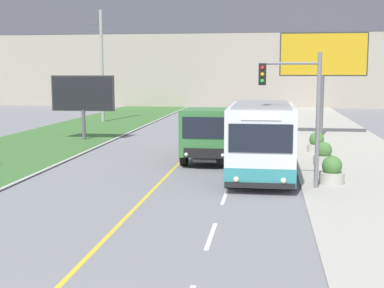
{
  "coord_description": "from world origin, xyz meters",
  "views": [
    {
      "loc": [
        4.22,
        -6.07,
        4.41
      ],
      "look_at": [
        1.1,
        15.69,
        1.4
      ],
      "focal_mm": 50.0,
      "sensor_mm": 36.0,
      "label": 1
    }
  ],
  "objects_px": {
    "city_bus": "(261,141)",
    "traffic_light_mast": "(299,102)",
    "billboard_large": "(323,58)",
    "planter_round_third": "(317,143)",
    "utility_pole_far": "(102,66)",
    "planter_round_second": "(324,155)",
    "dump_truck": "(210,135)",
    "planter_round_near": "(332,171)",
    "billboard_small": "(83,95)"
  },
  "relations": [
    {
      "from": "city_bus",
      "to": "traffic_light_mast",
      "type": "distance_m",
      "value": 2.72
    },
    {
      "from": "planter_round_second",
      "to": "billboard_large",
      "type": "bearing_deg",
      "value": 85.28
    },
    {
      "from": "traffic_light_mast",
      "to": "planter_round_near",
      "type": "xyz_separation_m",
      "value": [
        1.38,
        0.87,
        -2.72
      ]
    },
    {
      "from": "city_bus",
      "to": "planter_round_second",
      "type": "height_order",
      "value": "city_bus"
    },
    {
      "from": "dump_truck",
      "to": "utility_pole_far",
      "type": "bearing_deg",
      "value": 120.73
    },
    {
      "from": "billboard_large",
      "to": "planter_round_second",
      "type": "bearing_deg",
      "value": -94.72
    },
    {
      "from": "billboard_large",
      "to": "planter_round_second",
      "type": "distance_m",
      "value": 12.29
    },
    {
      "from": "city_bus",
      "to": "utility_pole_far",
      "type": "distance_m",
      "value": 27.33
    },
    {
      "from": "city_bus",
      "to": "billboard_small",
      "type": "distance_m",
      "value": 16.04
    },
    {
      "from": "utility_pole_far",
      "to": "billboard_large",
      "type": "bearing_deg",
      "value": -25.78
    },
    {
      "from": "billboard_small",
      "to": "city_bus",
      "type": "bearing_deg",
      "value": -44.12
    },
    {
      "from": "traffic_light_mast",
      "to": "billboard_small",
      "type": "height_order",
      "value": "traffic_light_mast"
    },
    {
      "from": "dump_truck",
      "to": "city_bus",
      "type": "bearing_deg",
      "value": -57.0
    },
    {
      "from": "utility_pole_far",
      "to": "traffic_light_mast",
      "type": "xyz_separation_m",
      "value": [
        15.39,
        -24.86,
        -1.56
      ]
    },
    {
      "from": "traffic_light_mast",
      "to": "billboard_small",
      "type": "relative_size",
      "value": 1.23
    },
    {
      "from": "planter_round_near",
      "to": "planter_round_second",
      "type": "height_order",
      "value": "planter_round_second"
    },
    {
      "from": "traffic_light_mast",
      "to": "planter_round_second",
      "type": "height_order",
      "value": "traffic_light_mast"
    },
    {
      "from": "utility_pole_far",
      "to": "planter_round_second",
      "type": "distance_m",
      "value": 26.43
    },
    {
      "from": "planter_round_near",
      "to": "traffic_light_mast",
      "type": "bearing_deg",
      "value": -147.71
    },
    {
      "from": "planter_round_near",
      "to": "planter_round_second",
      "type": "xyz_separation_m",
      "value": [
        0.09,
        4.08,
        0.0
      ]
    },
    {
      "from": "billboard_large",
      "to": "city_bus",
      "type": "bearing_deg",
      "value": -104.42
    },
    {
      "from": "billboard_large",
      "to": "planter_round_third",
      "type": "bearing_deg",
      "value": -97.14
    },
    {
      "from": "traffic_light_mast",
      "to": "billboard_small",
      "type": "xyz_separation_m",
      "value": [
        -12.84,
        12.76,
        -0.38
      ]
    },
    {
      "from": "utility_pole_far",
      "to": "billboard_large",
      "type": "distance_m",
      "value": 19.76
    },
    {
      "from": "dump_truck",
      "to": "traffic_light_mast",
      "type": "relative_size",
      "value": 1.38
    },
    {
      "from": "utility_pole_far",
      "to": "planter_round_second",
      "type": "xyz_separation_m",
      "value": [
        16.85,
        -19.9,
        -4.28
      ]
    },
    {
      "from": "dump_truck",
      "to": "billboard_small",
      "type": "xyz_separation_m",
      "value": [
        -8.95,
        7.23,
        1.56
      ]
    },
    {
      "from": "city_bus",
      "to": "billboard_large",
      "type": "relative_size",
      "value": 0.87
    },
    {
      "from": "traffic_light_mast",
      "to": "planter_round_second",
      "type": "relative_size",
      "value": 4.68
    },
    {
      "from": "traffic_light_mast",
      "to": "planter_round_second",
      "type": "distance_m",
      "value": 5.84
    },
    {
      "from": "traffic_light_mast",
      "to": "billboard_small",
      "type": "distance_m",
      "value": 18.1
    },
    {
      "from": "planter_round_second",
      "to": "planter_round_near",
      "type": "bearing_deg",
      "value": -91.22
    },
    {
      "from": "dump_truck",
      "to": "planter_round_near",
      "type": "distance_m",
      "value": 7.08
    },
    {
      "from": "planter_round_third",
      "to": "utility_pole_far",
      "type": "bearing_deg",
      "value": 136.86
    },
    {
      "from": "traffic_light_mast",
      "to": "billboard_large",
      "type": "bearing_deg",
      "value": 81.61
    },
    {
      "from": "planter_round_second",
      "to": "traffic_light_mast",
      "type": "bearing_deg",
      "value": -106.46
    },
    {
      "from": "utility_pole_far",
      "to": "planter_round_near",
      "type": "relative_size",
      "value": 8.83
    },
    {
      "from": "city_bus",
      "to": "planter_round_second",
      "type": "xyz_separation_m",
      "value": [
        2.83,
        3.33,
        -1.02
      ]
    },
    {
      "from": "dump_truck",
      "to": "planter_round_third",
      "type": "bearing_deg",
      "value": 33.12
    },
    {
      "from": "billboard_large",
      "to": "traffic_light_mast",
      "type": "bearing_deg",
      "value": -98.39
    },
    {
      "from": "planter_round_near",
      "to": "planter_round_third",
      "type": "distance_m",
      "value": 8.17
    },
    {
      "from": "utility_pole_far",
      "to": "billboard_small",
      "type": "relative_size",
      "value": 2.31
    },
    {
      "from": "dump_truck",
      "to": "billboard_large",
      "type": "xyz_separation_m",
      "value": [
        6.29,
        10.74,
        3.93
      ]
    },
    {
      "from": "billboard_large",
      "to": "planter_round_second",
      "type": "xyz_separation_m",
      "value": [
        -0.93,
        -11.31,
        -4.72
      ]
    },
    {
      "from": "utility_pole_far",
      "to": "dump_truck",
      "type": "bearing_deg",
      "value": -59.27
    },
    {
      "from": "traffic_light_mast",
      "to": "planter_round_second",
      "type": "xyz_separation_m",
      "value": [
        1.46,
        4.95,
        -2.71
      ]
    },
    {
      "from": "billboard_small",
      "to": "planter_round_near",
      "type": "relative_size",
      "value": 3.82
    },
    {
      "from": "traffic_light_mast",
      "to": "city_bus",
      "type": "bearing_deg",
      "value": 129.99
    },
    {
      "from": "city_bus",
      "to": "dump_truck",
      "type": "relative_size",
      "value": 0.85
    },
    {
      "from": "billboard_large",
      "to": "planter_round_third",
      "type": "distance_m",
      "value": 8.68
    }
  ]
}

